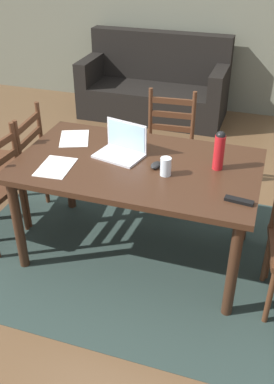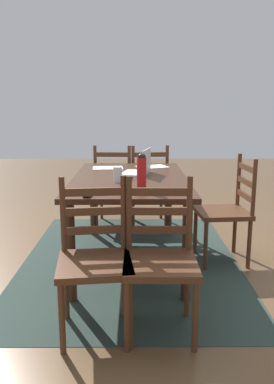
% 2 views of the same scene
% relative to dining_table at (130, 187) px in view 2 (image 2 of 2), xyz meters
% --- Properties ---
extents(ground_plane, '(14.00, 14.00, 0.00)m').
position_rel_dining_table_xyz_m(ground_plane, '(0.00, 0.00, -0.68)').
color(ground_plane, brown).
extents(area_rug, '(2.62, 1.91, 0.01)m').
position_rel_dining_table_xyz_m(area_rug, '(0.00, 0.00, -0.68)').
color(area_rug, '#283833').
rests_on(area_rug, ground).
extents(dining_table, '(1.65, 0.98, 0.77)m').
position_rel_dining_table_xyz_m(dining_table, '(0.00, 0.00, 0.00)').
color(dining_table, '#382114').
rests_on(dining_table, ground).
extents(chair_far_head, '(0.47, 0.47, 0.95)m').
position_rel_dining_table_xyz_m(chair_far_head, '(-0.00, 0.86, -0.22)').
color(chair_far_head, '#4C2B19').
rests_on(chair_far_head, ground).
extents(chair_left_far, '(0.48, 0.48, 0.95)m').
position_rel_dining_table_xyz_m(chair_left_far, '(-1.11, 0.20, -0.22)').
color(chair_left_far, '#4C2B19').
rests_on(chair_left_far, ground).
extents(chair_left_near, '(0.47, 0.47, 0.95)m').
position_rel_dining_table_xyz_m(chair_left_near, '(-1.11, -0.20, -0.22)').
color(chair_left_near, '#4C2B19').
rests_on(chair_left_near, ground).
extents(chair_right_far, '(0.44, 0.44, 0.95)m').
position_rel_dining_table_xyz_m(chair_right_far, '(1.11, 0.20, -0.22)').
color(chair_right_far, '#4C2B19').
rests_on(chair_right_far, ground).
extents(chair_right_near, '(0.49, 0.49, 0.95)m').
position_rel_dining_table_xyz_m(chair_right_near, '(1.11, -0.20, -0.22)').
color(chair_right_near, '#4C2B19').
rests_on(chair_right_near, ground).
extents(laptop, '(0.36, 0.29, 0.23)m').
position_rel_dining_table_xyz_m(laptop, '(-0.14, 0.09, 0.15)').
color(laptop, silver).
rests_on(laptop, dining_table).
extents(water_bottle, '(0.07, 0.07, 0.27)m').
position_rel_dining_table_xyz_m(water_bottle, '(0.53, 0.09, 0.23)').
color(water_bottle, red).
rests_on(water_bottle, dining_table).
extents(drinking_glass, '(0.07, 0.07, 0.12)m').
position_rel_dining_table_xyz_m(drinking_glass, '(0.22, -0.10, 0.15)').
color(drinking_glass, silver).
rests_on(drinking_glass, dining_table).
extents(computer_mouse, '(0.08, 0.11, 0.03)m').
position_rel_dining_table_xyz_m(computer_mouse, '(0.14, -0.02, 0.11)').
color(computer_mouse, black).
rests_on(computer_mouse, dining_table).
extents(tv_remote, '(0.17, 0.07, 0.02)m').
position_rel_dining_table_xyz_m(tv_remote, '(0.72, -0.27, 0.10)').
color(tv_remote, black).
rests_on(tv_remote, dining_table).
extents(paper_stack_left, '(0.31, 0.35, 0.00)m').
position_rel_dining_table_xyz_m(paper_stack_left, '(-0.57, 0.22, 0.09)').
color(paper_stack_left, white).
rests_on(paper_stack_left, dining_table).
extents(paper_stack_right, '(0.23, 0.31, 0.00)m').
position_rel_dining_table_xyz_m(paper_stack_right, '(-0.50, -0.23, 0.09)').
color(paper_stack_right, white).
rests_on(paper_stack_right, dining_table).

